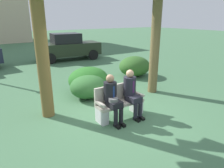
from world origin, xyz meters
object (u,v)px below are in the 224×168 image
object	(u,v)px
shrub_near_bench	(89,80)
shrub_far_lawn	(135,66)
parked_car_far	(68,47)
shrub_mid_lawn	(88,87)
seated_man_right	(132,91)
seated_man_left	(112,96)
park_bench	(119,103)

from	to	relation	value
shrub_near_bench	shrub_far_lawn	bearing A→B (deg)	15.04
shrub_near_bench	parked_car_far	xyz separation A→B (m)	(1.69, 6.08, 0.37)
shrub_mid_lawn	parked_car_far	distance (m)	6.89
shrub_near_bench	shrub_far_lawn	distance (m)	2.87
seated_man_right	shrub_mid_lawn	distance (m)	1.91
seated_man_left	parked_car_far	size ratio (longest dim) A/B	0.31
seated_man_left	shrub_far_lawn	bearing A→B (deg)	43.13
shrub_mid_lawn	shrub_near_bench	bearing A→B (deg)	61.73
park_bench	seated_man_right	world-z (taller)	seated_man_right
park_bench	parked_car_far	world-z (taller)	parked_car_far
park_bench	seated_man_left	world-z (taller)	seated_man_left
shrub_near_bench	parked_car_far	world-z (taller)	parked_car_far
parked_car_far	shrub_mid_lawn	bearing A→B (deg)	-106.60
park_bench	shrub_mid_lawn	world-z (taller)	park_bench
shrub_near_bench	shrub_mid_lawn	distance (m)	0.58
seated_man_right	parked_car_far	size ratio (longest dim) A/B	0.32
park_bench	shrub_near_bench	distance (m)	2.24
seated_man_left	parked_car_far	bearing A→B (deg)	75.21
seated_man_right	shrub_far_lawn	bearing A→B (deg)	49.15
shrub_mid_lawn	seated_man_right	bearing A→B (deg)	-78.51
parked_car_far	shrub_far_lawn	bearing A→B (deg)	-78.49
shrub_far_lawn	parked_car_far	distance (m)	5.45
seated_man_left	shrub_mid_lawn	world-z (taller)	seated_man_left
shrub_near_bench	shrub_far_lawn	world-z (taller)	shrub_near_bench
seated_man_left	shrub_near_bench	xyz separation A→B (m)	(0.54, 2.36, -0.24)
shrub_far_lawn	park_bench	bearing A→B (deg)	-135.24
shrub_near_bench	shrub_far_lawn	size ratio (longest dim) A/B	1.00
shrub_mid_lawn	shrub_far_lawn	world-z (taller)	shrub_far_lawn
seated_man_left	seated_man_right	world-z (taller)	seated_man_right
seated_man_left	shrub_near_bench	distance (m)	2.43
seated_man_left	park_bench	bearing A→B (deg)	22.33
seated_man_right	shrub_near_bench	size ratio (longest dim) A/B	0.87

